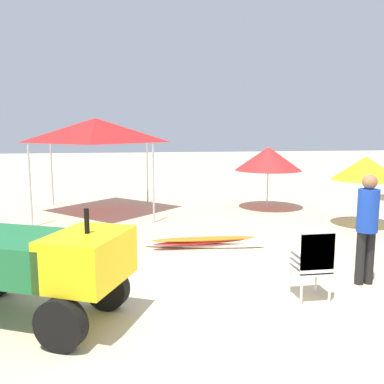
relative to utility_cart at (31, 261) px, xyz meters
The scene contains 8 objects.
ground 3.02m from the utility_cart, ahead, with size 80.00×80.00×0.00m, color beige.
utility_cart is the anchor object (origin of this frame).
stacked_plastic_chairs 3.78m from the utility_cart, ahead, with size 0.48×0.48×1.11m.
surfboard_pile 4.03m from the utility_cart, 46.37° to the left, with size 2.51×0.71×0.24m.
lifeguard_near_right 4.92m from the utility_cart, ahead, with size 0.32×0.32×1.75m.
popup_canopy 7.11m from the utility_cart, 86.93° to the left, with size 3.11×3.11×2.76m.
beach_umbrella_left 8.74m from the utility_cart, 50.86° to the left, with size 2.04×2.04×1.91m.
beach_umbrella_far 8.20m from the utility_cart, 29.98° to the left, with size 1.66×1.66×1.77m.
Camera 1 is at (-1.67, -4.83, 2.42)m, focal length 38.44 mm.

